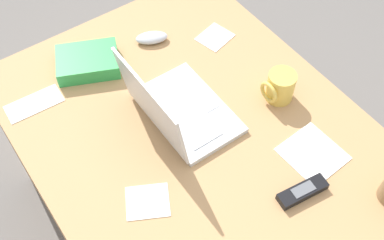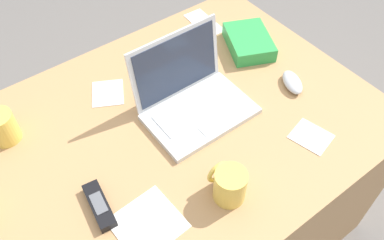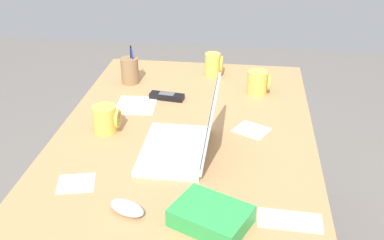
% 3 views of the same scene
% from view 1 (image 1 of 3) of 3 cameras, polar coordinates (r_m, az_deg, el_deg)
% --- Properties ---
extents(desk, '(1.40, 0.94, 0.71)m').
position_cam_1_polar(desk, '(1.70, 1.93, -9.98)').
color(desk, tan).
rests_on(desk, ground).
extents(laptop, '(0.33, 0.25, 0.24)m').
position_cam_1_polar(laptop, '(1.41, -1.93, 1.29)').
color(laptop, silver).
rests_on(laptop, desk).
extents(computer_mouse, '(0.10, 0.12, 0.03)m').
position_cam_1_polar(computer_mouse, '(1.67, -4.88, 9.85)').
color(computer_mouse, silver).
rests_on(computer_mouse, desk).
extents(coffee_mug_tall, '(0.09, 0.10, 0.10)m').
position_cam_1_polar(coffee_mug_tall, '(1.49, 10.52, 3.97)').
color(coffee_mug_tall, '#E0BC4C').
rests_on(coffee_mug_tall, desk).
extents(cordless_phone, '(0.06, 0.15, 0.03)m').
position_cam_1_polar(cordless_phone, '(1.34, 13.16, -8.38)').
color(cordless_phone, black).
rests_on(cordless_phone, desk).
extents(snack_bag, '(0.22, 0.24, 0.05)m').
position_cam_1_polar(snack_bag, '(1.61, -12.43, 6.86)').
color(snack_bag, green).
rests_on(snack_bag, desk).
extents(paper_note_near_laptop, '(0.15, 0.15, 0.00)m').
position_cam_1_polar(paper_note_near_laptop, '(1.31, -5.37, -9.75)').
color(paper_note_near_laptop, white).
rests_on(paper_note_near_laptop, desk).
extents(paper_note_left, '(0.09, 0.18, 0.00)m').
position_cam_1_polar(paper_note_left, '(1.57, -18.47, 1.88)').
color(paper_note_left, white).
rests_on(paper_note_left, desk).
extents(paper_note_right, '(0.17, 0.17, 0.00)m').
position_cam_1_polar(paper_note_right, '(1.42, 14.33, -3.96)').
color(paper_note_right, white).
rests_on(paper_note_right, desk).
extents(paper_note_front, '(0.12, 0.13, 0.00)m').
position_cam_1_polar(paper_note_front, '(1.69, 2.77, 9.93)').
color(paper_note_front, white).
rests_on(paper_note_front, desk).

